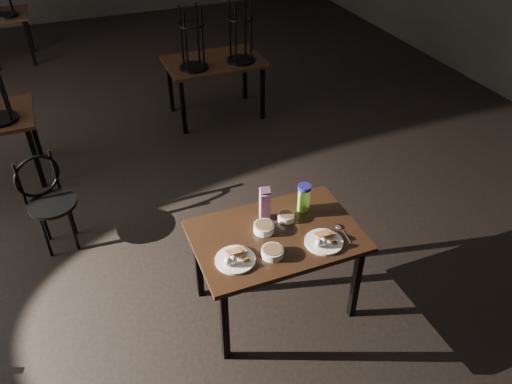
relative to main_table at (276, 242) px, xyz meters
name	(u,v)px	position (x,y,z in m)	size (l,w,h in m)	color
main_table	(276,242)	(0.00, 0.00, 0.00)	(1.20, 0.80, 0.75)	black
plate_left	(235,258)	(-0.37, -0.15, 0.10)	(0.28, 0.28, 0.09)	white
plate_right	(324,240)	(0.27, -0.21, 0.10)	(0.27, 0.27, 0.09)	white
bowl_near	(264,227)	(-0.07, 0.06, 0.11)	(0.15, 0.15, 0.06)	white
bowl_far	(286,216)	(0.13, 0.12, 0.11)	(0.13, 0.13, 0.05)	white
bowl_big	(272,252)	(-0.12, -0.19, 0.11)	(0.15, 0.15, 0.05)	white
juice_carton	(265,204)	(-0.01, 0.20, 0.21)	(0.08, 0.08, 0.29)	#921A72
water_bottle	(304,197)	(0.30, 0.18, 0.19)	(0.11, 0.11, 0.22)	#99EE46
spoon	(340,228)	(0.45, -0.12, 0.08)	(0.05, 0.22, 0.01)	silver
bentwood_chair	(47,196)	(-1.54, 1.44, -0.15)	(0.46, 0.46, 0.87)	black
bg_table_right	(215,61)	(0.58, 3.22, 0.08)	(1.20, 0.80, 1.48)	black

